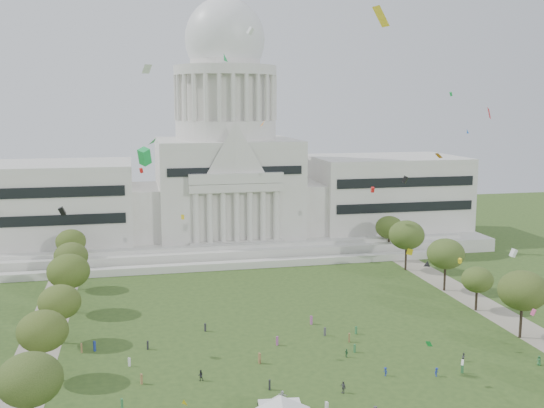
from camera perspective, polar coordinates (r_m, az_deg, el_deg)
name	(u,v)px	position (r m, az deg, el deg)	size (l,w,h in m)	color
ground	(334,399)	(104.54, 5.54, -17.04)	(400.00, 400.00, 0.00)	#314B1E
capitol	(227,177)	(206.24, -4.09, 2.47)	(160.00, 64.50, 91.30)	silver
path_left	(38,352)	(129.05, -20.27, -12.36)	(8.00, 160.00, 0.04)	gray
path_right	(501,316)	(149.35, 19.88, -9.39)	(8.00, 160.00, 0.04)	gray
row_tree_l_1	(30,379)	(94.94, -20.88, -14.48)	(8.86, 8.86, 12.59)	black
row_tree_l_2	(43,331)	(113.93, -19.87, -10.67)	(8.42, 8.42, 11.97)	black
row_tree_r_2	(523,290)	(134.53, 21.56, -7.22)	(9.55, 9.55, 13.58)	black
row_tree_l_3	(60,302)	(129.56, -18.50, -8.34)	(8.12, 8.12, 11.55)	black
row_tree_r_3	(477,280)	(149.17, 17.93, -6.48)	(7.01, 7.01, 9.98)	black
row_tree_l_4	(68,271)	(146.96, -17.78, -5.77)	(9.29, 9.29, 13.21)	black
row_tree_r_4	(446,254)	(161.95, 15.31, -4.33)	(9.19, 9.19, 13.06)	black
row_tree_l_5	(71,256)	(165.26, -17.57, -4.48)	(8.33, 8.33, 11.85)	black
row_tree_r_5	(407,235)	(178.91, 11.97, -2.74)	(9.82, 9.82, 13.96)	black
row_tree_l_6	(71,242)	(183.07, -17.59, -3.23)	(8.19, 8.19, 11.64)	black
row_tree_r_6	(389,227)	(196.26, 10.47, -2.07)	(8.42, 8.42, 11.97)	black
event_tent	(281,402)	(95.02, 0.81, -17.31)	(9.46, 9.46, 4.80)	#4C4C4C
person_0	(539,361)	(124.90, 22.82, -12.81)	(0.87, 0.57, 1.78)	#33723F
person_2	(464,357)	(122.17, 16.82, -13.01)	(0.79, 0.49, 1.62)	#4C4C51
person_3	(385,372)	(113.29, 10.13, -14.57)	(1.00, 0.52, 1.55)	navy
person_4	(343,387)	(106.29, 6.40, -16.00)	(1.16, 0.63, 1.97)	#4C4C51
person_5	(282,396)	(103.29, 0.94, -16.81)	(1.58, 0.62, 1.70)	silver
person_8	(201,375)	(110.57, -6.42, -15.01)	(0.91, 0.56, 1.86)	#26262B
person_9	(437,372)	(114.88, 14.54, -14.38)	(1.01, 0.52, 1.57)	navy
person_10	(347,353)	(119.79, 6.70, -13.14)	(0.91, 0.50, 1.56)	#33723F
distant_crowd	(242,365)	(113.83, -2.74, -14.26)	(65.04, 41.77, 1.94)	#33723F
kite_swarm	(312,196)	(99.84, 3.60, 0.68)	(91.04, 108.09, 60.92)	green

